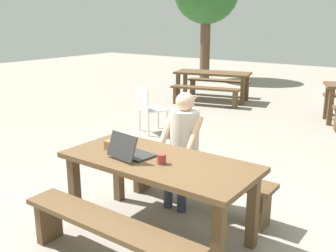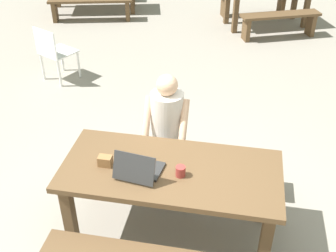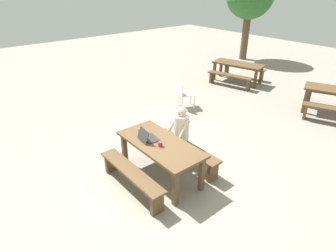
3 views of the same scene
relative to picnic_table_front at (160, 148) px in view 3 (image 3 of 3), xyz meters
The scene contains 15 objects.
ground_plane 0.65m from the picnic_table_front, ahead, with size 30.00×30.00×0.00m, color gray.
picnic_table_front is the anchor object (origin of this frame).
bench_near 0.75m from the picnic_table_front, 90.00° to the right, with size 1.74×0.30×0.44m.
bench_far 0.75m from the picnic_table_front, 90.00° to the left, with size 1.74×0.30×0.44m.
laptop 0.32m from the picnic_table_front, 155.43° to the right, with size 0.38×0.37×0.24m.
small_pouch 0.57m from the picnic_table_front, behind, with size 0.11×0.08×0.09m.
coffee_mug 0.20m from the picnic_table_front, 38.14° to the right, with size 0.08×0.08×0.09m.
person_seated 0.68m from the picnic_table_front, 103.95° to the left, with size 0.42×0.41×1.27m.
plastic_chair 3.48m from the picnic_table_front, 129.85° to the left, with size 0.59×0.59×0.84m.
picnic_table_mid 5.69m from the picnic_table_front, 81.22° to the left, with size 1.78×1.26×0.78m.
bench_mid_south 5.15m from the picnic_table_front, 77.49° to the left, with size 1.47×0.83×0.46m.
bench_mid_north 6.27m from the picnic_table_front, 84.27° to the left, with size 1.47×0.83×0.46m.
picnic_table_rear 6.47m from the picnic_table_front, 115.01° to the left, with size 1.97×1.16×0.73m.
bench_rear_south 5.86m from the picnic_table_front, 116.23° to the left, with size 1.68×0.69×0.44m.
bench_rear_north 7.11m from the picnic_table_front, 114.01° to the left, with size 1.68×0.69×0.44m.
Camera 3 is at (3.65, -2.82, 3.53)m, focal length 30.27 mm.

